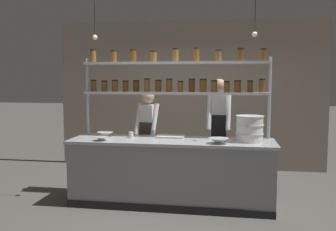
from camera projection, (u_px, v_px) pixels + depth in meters
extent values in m
plane|color=#5B5651|center=(171.00, 204.00, 5.30)|extent=(40.00, 40.00, 0.00)
cube|color=#9E9384|center=(189.00, 95.00, 7.39)|extent=(5.25, 0.12, 2.90)
cube|color=gray|center=(171.00, 173.00, 5.25)|extent=(2.79, 0.72, 0.88)
cube|color=#B7BABF|center=(171.00, 141.00, 5.21)|extent=(2.85, 0.76, 0.04)
cube|color=black|center=(167.00, 209.00, 4.94)|extent=(2.79, 0.03, 0.10)
cylinder|color=#B7BABF|center=(88.00, 126.00, 5.74)|extent=(0.04, 0.04, 2.07)
cylinder|color=#B7BABF|center=(269.00, 130.00, 5.30)|extent=(0.04, 0.04, 2.07)
cube|color=#B7BABF|center=(175.00, 93.00, 5.47)|extent=(2.69, 0.28, 0.04)
cylinder|color=brown|center=(94.00, 86.00, 5.66)|extent=(0.08, 0.08, 0.16)
cylinder|color=black|center=(94.00, 80.00, 5.65)|extent=(0.09, 0.09, 0.02)
cylinder|color=brown|center=(105.00, 87.00, 5.63)|extent=(0.09, 0.09, 0.15)
cylinder|color=black|center=(104.00, 81.00, 5.62)|extent=(0.09, 0.09, 0.02)
cylinder|color=brown|center=(115.00, 86.00, 5.60)|extent=(0.10, 0.10, 0.16)
cylinder|color=black|center=(115.00, 80.00, 5.60)|extent=(0.10, 0.10, 0.02)
cylinder|color=brown|center=(126.00, 87.00, 5.58)|extent=(0.09, 0.09, 0.15)
cylinder|color=black|center=(126.00, 81.00, 5.57)|extent=(0.09, 0.09, 0.02)
cylinder|color=#513314|center=(136.00, 87.00, 5.55)|extent=(0.09, 0.09, 0.15)
cylinder|color=black|center=(136.00, 81.00, 5.54)|extent=(0.09, 0.09, 0.02)
cylinder|color=brown|center=(147.00, 86.00, 5.52)|extent=(0.08, 0.08, 0.18)
cylinder|color=black|center=(147.00, 79.00, 5.51)|extent=(0.08, 0.08, 0.02)
cylinder|color=brown|center=(158.00, 86.00, 5.50)|extent=(0.09, 0.09, 0.16)
cylinder|color=black|center=(158.00, 80.00, 5.49)|extent=(0.09, 0.09, 0.02)
cylinder|color=brown|center=(169.00, 86.00, 5.47)|extent=(0.09, 0.09, 0.17)
cylinder|color=black|center=(169.00, 79.00, 5.46)|extent=(0.09, 0.09, 0.02)
cylinder|color=brown|center=(180.00, 87.00, 5.45)|extent=(0.08, 0.08, 0.14)
cylinder|color=black|center=(180.00, 81.00, 5.44)|extent=(0.08, 0.08, 0.02)
cylinder|color=#513314|center=(192.00, 86.00, 5.42)|extent=(0.09, 0.09, 0.17)
cylinder|color=black|center=(192.00, 79.00, 5.41)|extent=(0.09, 0.09, 0.02)
cylinder|color=brown|center=(203.00, 86.00, 5.39)|extent=(0.10, 0.10, 0.17)
cylinder|color=black|center=(203.00, 79.00, 5.38)|extent=(0.10, 0.10, 0.02)
cylinder|color=brown|center=(214.00, 87.00, 5.37)|extent=(0.09, 0.09, 0.15)
cylinder|color=black|center=(214.00, 81.00, 5.36)|extent=(0.10, 0.10, 0.02)
cylinder|color=brown|center=(227.00, 87.00, 5.34)|extent=(0.08, 0.08, 0.14)
cylinder|color=black|center=(227.00, 82.00, 5.33)|extent=(0.08, 0.08, 0.02)
cylinder|color=brown|center=(238.00, 87.00, 5.31)|extent=(0.09, 0.09, 0.15)
cylinder|color=black|center=(238.00, 81.00, 5.30)|extent=(0.10, 0.10, 0.02)
cylinder|color=brown|center=(250.00, 87.00, 5.28)|extent=(0.08, 0.08, 0.15)
cylinder|color=black|center=(250.00, 81.00, 5.28)|extent=(0.08, 0.08, 0.02)
cylinder|color=brown|center=(262.00, 86.00, 5.26)|extent=(0.09, 0.09, 0.17)
cylinder|color=black|center=(262.00, 79.00, 5.25)|extent=(0.09, 0.09, 0.02)
cube|color=#B7BABF|center=(175.00, 63.00, 5.42)|extent=(2.69, 0.28, 0.04)
cylinder|color=brown|center=(93.00, 57.00, 5.62)|extent=(0.08, 0.08, 0.17)
cylinder|color=black|center=(93.00, 50.00, 5.61)|extent=(0.09, 0.09, 0.02)
cylinder|color=brown|center=(114.00, 57.00, 5.56)|extent=(0.09, 0.09, 0.16)
cylinder|color=black|center=(114.00, 51.00, 5.56)|extent=(0.09, 0.09, 0.02)
cylinder|color=brown|center=(133.00, 56.00, 5.52)|extent=(0.10, 0.10, 0.17)
cylinder|color=black|center=(133.00, 50.00, 5.51)|extent=(0.10, 0.10, 0.02)
cylinder|color=brown|center=(153.00, 57.00, 5.47)|extent=(0.10, 0.10, 0.14)
cylinder|color=black|center=(153.00, 51.00, 5.46)|extent=(0.10, 0.10, 0.02)
cylinder|color=brown|center=(175.00, 56.00, 5.41)|extent=(0.09, 0.09, 0.17)
cylinder|color=black|center=(175.00, 49.00, 5.40)|extent=(0.09, 0.09, 0.02)
cylinder|color=brown|center=(196.00, 55.00, 5.36)|extent=(0.08, 0.08, 0.18)
cylinder|color=black|center=(196.00, 48.00, 5.35)|extent=(0.09, 0.09, 0.02)
cylinder|color=brown|center=(218.00, 56.00, 5.31)|extent=(0.09, 0.09, 0.15)
cylinder|color=black|center=(218.00, 50.00, 5.31)|extent=(0.10, 0.10, 0.02)
cylinder|color=#513314|center=(240.00, 55.00, 5.26)|extent=(0.10, 0.10, 0.16)
cylinder|color=black|center=(241.00, 49.00, 5.25)|extent=(0.10, 0.10, 0.02)
cylinder|color=brown|center=(263.00, 56.00, 5.21)|extent=(0.10, 0.10, 0.15)
cylinder|color=black|center=(263.00, 49.00, 5.21)|extent=(0.10, 0.10, 0.02)
cylinder|color=black|center=(144.00, 165.00, 6.01)|extent=(0.11, 0.11, 0.76)
cylinder|color=black|center=(153.00, 166.00, 5.94)|extent=(0.11, 0.11, 0.76)
cube|color=#473828|center=(148.00, 132.00, 5.92)|extent=(0.25, 0.22, 0.33)
cube|color=white|center=(148.00, 113.00, 5.89)|extent=(0.26, 0.23, 0.27)
sphere|color=tan|center=(148.00, 97.00, 5.87)|extent=(0.20, 0.20, 0.20)
cylinder|color=white|center=(138.00, 119.00, 5.90)|extent=(0.12, 0.25, 0.50)
cylinder|color=white|center=(155.00, 120.00, 5.79)|extent=(0.12, 0.25, 0.50)
cylinder|color=black|center=(213.00, 165.00, 5.86)|extent=(0.11, 0.11, 0.85)
cylinder|color=black|center=(224.00, 165.00, 5.82)|extent=(0.11, 0.11, 0.85)
cube|color=black|center=(219.00, 126.00, 5.78)|extent=(0.23, 0.18, 0.37)
cube|color=white|center=(219.00, 105.00, 5.75)|extent=(0.23, 0.19, 0.30)
sphere|color=tan|center=(220.00, 86.00, 5.72)|extent=(0.22, 0.22, 0.22)
cylinder|color=white|center=(209.00, 112.00, 5.73)|extent=(0.08, 0.26, 0.56)
cylinder|color=white|center=(228.00, 112.00, 5.67)|extent=(0.08, 0.26, 0.56)
cylinder|color=white|center=(249.00, 138.00, 5.06)|extent=(0.35, 0.35, 0.11)
cylinder|color=silver|center=(250.00, 133.00, 5.05)|extent=(0.38, 0.38, 0.01)
cylinder|color=white|center=(250.00, 129.00, 5.05)|extent=(0.35, 0.35, 0.11)
cylinder|color=silver|center=(250.00, 125.00, 5.04)|extent=(0.38, 0.38, 0.01)
cylinder|color=white|center=(250.00, 120.00, 5.04)|extent=(0.35, 0.35, 0.11)
cylinder|color=silver|center=(250.00, 116.00, 5.03)|extent=(0.38, 0.38, 0.01)
cube|color=silver|center=(171.00, 137.00, 5.42)|extent=(0.40, 0.26, 0.02)
cylinder|color=silver|center=(219.00, 143.00, 4.90)|extent=(0.12, 0.12, 0.01)
cone|color=silver|center=(219.00, 141.00, 4.90)|extent=(0.26, 0.26, 0.07)
cylinder|color=silver|center=(102.00, 140.00, 5.13)|extent=(0.09, 0.09, 0.01)
cone|color=silver|center=(102.00, 139.00, 5.13)|extent=(0.20, 0.20, 0.05)
cylinder|color=silver|center=(105.00, 136.00, 5.51)|extent=(0.11, 0.11, 0.01)
cone|color=silver|center=(105.00, 134.00, 5.50)|extent=(0.24, 0.24, 0.07)
cylinder|color=silver|center=(131.00, 135.00, 5.40)|extent=(0.07, 0.07, 0.08)
cylinder|color=black|center=(95.00, 19.00, 5.22)|extent=(0.01, 0.01, 0.51)
sphere|color=#F9E5B2|center=(95.00, 37.00, 5.24)|extent=(0.07, 0.07, 0.07)
cylinder|color=black|center=(255.00, 15.00, 4.86)|extent=(0.01, 0.01, 0.51)
sphere|color=#F9E5B2|center=(255.00, 34.00, 4.89)|extent=(0.07, 0.07, 0.07)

